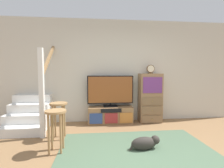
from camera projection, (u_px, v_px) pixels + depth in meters
The scene contains 10 objects.
back_wall at pixel (121, 71), 4.44m from camera, with size 6.40×0.12×2.70m, color beige.
area_rug at pixel (137, 152), 2.69m from camera, with size 2.60×1.80×0.01m, color #4C664C.
media_console at pixel (111, 115), 4.22m from camera, with size 1.13×0.38×0.43m.
television at pixel (110, 90), 4.20m from camera, with size 1.18×0.22×0.81m.
side_cabinet at pixel (150, 98), 4.31m from camera, with size 0.58×0.38×1.28m.
desk_clock at pixel (151, 69), 4.24m from camera, with size 0.20×0.08×0.23m.
staircase at pixel (33, 111), 4.03m from camera, with size 1.00×1.36×2.20m.
bar_stool_near at pixel (56, 121), 2.67m from camera, with size 0.34×0.34×0.70m.
bar_stool_far at pixel (59, 112), 3.23m from camera, with size 0.34×0.34×0.72m.
dog at pixel (145, 143), 2.78m from camera, with size 0.54×0.24×0.23m.
Camera 1 is at (-0.68, -1.94, 1.33)m, focal length 26.15 mm.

